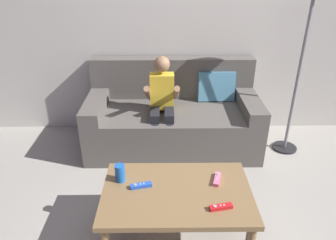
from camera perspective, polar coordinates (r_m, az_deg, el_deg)
The scene contains 8 objects.
wall_back at distance 3.34m, azimuth 4.34°, elevation 18.35°, with size 4.91×0.05×2.50m, color beige.
couch at distance 3.25m, azimuth 0.97°, elevation 0.41°, with size 1.67×0.80×0.84m.
person_seated_on_couch at distance 2.98m, azimuth -1.06°, elevation 3.23°, with size 0.32×0.39×0.96m.
coffee_table at distance 2.14m, azimuth 1.57°, elevation -13.79°, with size 0.96×0.62×0.42m.
game_remote_blue_near_edge at distance 2.13m, azimuth -4.82°, elevation -11.55°, with size 0.14×0.07×0.03m.
game_remote_red_center at distance 1.99m, azimuth 9.39°, elevation -15.04°, with size 0.14×0.06×0.03m.
game_remote_pink_far_corner at distance 2.20m, azimuth 8.73°, elevation -10.35°, with size 0.07×0.14×0.03m.
soda_can at distance 2.17m, azimuth -8.55°, elevation -9.31°, with size 0.07×0.07×0.12m, color #1959B2.
Camera 1 is at (-0.27, -1.38, 1.76)m, focal length 34.24 mm.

